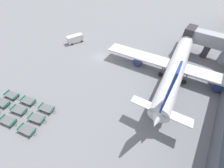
{
  "coord_description": "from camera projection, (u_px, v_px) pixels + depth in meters",
  "views": [
    {
      "loc": [
        21.84,
        -25.35,
        22.97
      ],
      "look_at": [
        9.56,
        -7.86,
        1.11
      ],
      "focal_mm": 22.0,
      "sensor_mm": 36.0,
      "label": 1
    }
  ],
  "objects": [
    {
      "name": "ground_plane",
      "position": [
        101.0,
        57.0,
        39.7
      ],
      "size": [
        500.0,
        500.0,
        0.0
      ],
      "primitive_type": "plane",
      "color": "gray"
    },
    {
      "name": "jet_bridge",
      "position": [
        218.0,
        45.0,
        36.56
      ],
      "size": [
        15.35,
        4.94,
        6.96
      ],
      "color": "#A8AAB2",
      "rests_on": "ground_plane"
    },
    {
      "name": "airplane",
      "position": [
        178.0,
        62.0,
        32.55
      ],
      "size": [
        35.75,
        38.69,
        13.07
      ],
      "color": "white",
      "rests_on": "ground_plane"
    },
    {
      "name": "service_van",
      "position": [
        75.0,
        39.0,
        44.88
      ],
      "size": [
        3.81,
        5.55,
        2.35
      ],
      "color": "white",
      "rests_on": "ground_plane"
    },
    {
      "name": "baggage_dolly_row_near_col_b",
      "position": [
        8.0,
        121.0,
        24.92
      ],
      "size": [
        3.69,
        2.16,
        0.92
      ],
      "color": "slate",
      "rests_on": "ground_plane"
    },
    {
      "name": "baggage_dolly_row_near_col_c",
      "position": [
        27.0,
        130.0,
        23.7
      ],
      "size": [
        3.69,
        2.13,
        0.92
      ],
      "color": "slate",
      "rests_on": "ground_plane"
    },
    {
      "name": "baggage_dolly_row_mid_a_col_a",
      "position": [
        2.0,
        103.0,
        27.7
      ],
      "size": [
        3.69,
        2.15,
        0.92
      ],
      "color": "slate",
      "rests_on": "ground_plane"
    },
    {
      "name": "baggage_dolly_row_mid_a_col_b",
      "position": [
        19.0,
        110.0,
        26.54
      ],
      "size": [
        3.68,
        2.24,
        0.92
      ],
      "color": "slate",
      "rests_on": "ground_plane"
    },
    {
      "name": "baggage_dolly_row_mid_a_col_c",
      "position": [
        37.0,
        118.0,
        25.28
      ],
      "size": [
        3.68,
        2.27,
        0.92
      ],
      "color": "slate",
      "rests_on": "ground_plane"
    },
    {
      "name": "baggage_dolly_row_mid_b_col_a",
      "position": [
        12.0,
        95.0,
        29.15
      ],
      "size": [
        3.69,
        2.09,
        0.92
      ],
      "color": "slate",
      "rests_on": "ground_plane"
    },
    {
      "name": "baggage_dolly_row_mid_b_col_b",
      "position": [
        28.0,
        101.0,
        28.08
      ],
      "size": [
        3.69,
        2.16,
        0.92
      ],
      "color": "slate",
      "rests_on": "ground_plane"
    },
    {
      "name": "baggage_dolly_row_mid_b_col_c",
      "position": [
        47.0,
        108.0,
        26.8
      ],
      "size": [
        3.69,
        2.14,
        0.92
      ],
      "color": "slate",
      "rests_on": "ground_plane"
    }
  ]
}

